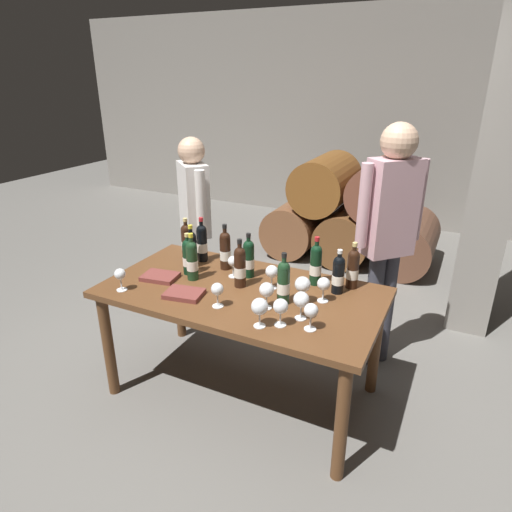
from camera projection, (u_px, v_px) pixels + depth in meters
The scene contains 32 objects.
ground_plane at pixel (243, 390), 3.01m from camera, with size 14.00×14.00×0.00m, color #66635E.
cellar_back_wall at pixel (388, 120), 5.95m from camera, with size 10.00×0.24×2.80m, color gray.
barrel_stack at pixel (351, 215), 4.96m from camera, with size 1.86×0.90×1.15m.
stone_pillar at pixel (496, 173), 3.30m from camera, with size 0.32×0.32×2.60m, color gray.
dining_table at pixel (242, 303), 2.75m from camera, with size 1.70×0.90×0.76m.
wine_bottle_0 at pixel (202, 242), 3.09m from camera, with size 0.07×0.07×0.32m.
wine_bottle_1 at pixel (249, 258), 2.85m from camera, with size 0.07×0.07×0.30m.
wine_bottle_2 at pixel (240, 266), 2.71m from camera, with size 0.07×0.07×0.31m.
wine_bottle_3 at pixel (191, 249), 3.00m from camera, with size 0.07×0.07×0.30m.
wine_bottle_4 at pixel (338, 274), 2.64m from camera, with size 0.07×0.07×0.28m.
wine_bottle_5 at pixel (186, 241), 3.14m from camera, with size 0.07×0.07×0.29m.
wine_bottle_6 at pixel (316, 264), 2.74m from camera, with size 0.07×0.07×0.31m.
wine_bottle_7 at pixel (225, 250), 2.96m from camera, with size 0.07×0.07×0.31m.
wine_bottle_8 at pixel (188, 256), 2.89m from camera, with size 0.07×0.07×0.28m.
wine_bottle_9 at pixel (283, 282), 2.51m from camera, with size 0.07×0.07×0.31m.
wine_bottle_10 at pixel (192, 260), 2.81m from camera, with size 0.07×0.07×0.31m.
wine_bottle_11 at pixel (353, 268), 2.70m from camera, with size 0.07×0.07×0.30m.
wine_glass_0 at pixel (311, 311), 2.26m from camera, with size 0.08×0.08×0.15m.
wine_glass_1 at pixel (260, 307), 2.28m from camera, with size 0.09×0.09×0.16m.
wine_glass_2 at pixel (233, 262), 2.85m from camera, with size 0.07×0.07×0.14m.
wine_glass_3 at pixel (267, 290), 2.46m from camera, with size 0.08×0.08×0.16m.
wine_glass_4 at pixel (301, 300), 2.36m from camera, with size 0.09×0.09×0.16m.
wine_glass_5 at pixel (120, 275), 2.67m from camera, with size 0.07×0.07×0.14m.
wine_glass_6 at pixel (272, 272), 2.69m from camera, with size 0.08×0.08×0.15m.
wine_glass_7 at pixel (303, 285), 2.52m from camera, with size 0.09×0.09×0.16m.
wine_glass_8 at pixel (324, 285), 2.54m from camera, with size 0.08×0.08×0.15m.
wine_glass_9 at pixel (217, 290), 2.48m from camera, with size 0.07×0.07×0.15m.
wine_glass_10 at pixel (281, 307), 2.29m from camera, with size 0.08×0.08×0.15m.
tasting_notebook at pixel (160, 277), 2.86m from camera, with size 0.22×0.16×0.03m, color brown.
leather_ledger at pixel (184, 294), 2.64m from camera, with size 0.22×0.16×0.03m, color brown.
sommelier_presenting at pixel (389, 227), 2.94m from camera, with size 0.36×0.38×1.72m.
taster_seated_left at pixel (195, 216), 3.58m from camera, with size 0.39×0.36×1.54m.
Camera 1 is at (1.15, -2.14, 1.99)m, focal length 31.21 mm.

